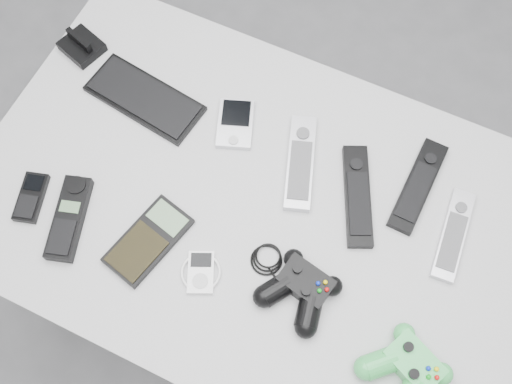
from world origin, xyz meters
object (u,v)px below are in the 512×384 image
at_px(remote_black_a, 358,195).
at_px(remote_silver_b, 453,235).
at_px(remote_silver_a, 300,162).
at_px(cordless_handset, 69,218).
at_px(desk, 256,218).
at_px(mobile_phone, 31,197).
at_px(mp3_player, 201,272).
at_px(remote_black_b, 418,185).
at_px(pda_keyboard, 145,98).
at_px(calculator, 148,240).
at_px(controller_green, 408,368).
at_px(controller_black, 301,288).
at_px(pda, 235,124).

xyz_separation_m(remote_black_a, remote_silver_b, (0.21, 0.00, -0.00)).
height_order(remote_silver_a, cordless_handset, cordless_handset).
distance_m(desk, mobile_phone, 0.48).
xyz_separation_m(remote_silver_b, cordless_handset, (-0.72, -0.30, 0.00)).
bearing_deg(cordless_handset, remote_silver_b, 5.32).
relative_size(remote_black_a, mp3_player, 2.63).
distance_m(desk, mp3_player, 0.20).
distance_m(mobile_phone, cordless_handset, 0.10).
relative_size(remote_black_b, mobile_phone, 2.03).
bearing_deg(remote_black_a, mobile_phone, -179.18).
xyz_separation_m(desk, pda_keyboard, (-0.34, 0.13, 0.08)).
bearing_deg(pda_keyboard, mobile_phone, -99.46).
distance_m(remote_black_a, mobile_phone, 0.68).
bearing_deg(desk, remote_silver_a, 70.92).
height_order(calculator, controller_green, controller_green).
relative_size(remote_silver_b, mobile_phone, 1.84).
distance_m(desk, remote_black_a, 0.23).
distance_m(remote_silver_b, cordless_handset, 0.78).
bearing_deg(remote_silver_a, desk, -128.34).
bearing_deg(pda_keyboard, desk, -12.86).
height_order(mobile_phone, controller_black, controller_black).
distance_m(pda, remote_black_b, 0.41).
xyz_separation_m(calculator, mp3_player, (0.13, -0.01, -0.00)).
bearing_deg(pda, remote_black_a, -29.33).
distance_m(pda, calculator, 0.32).
xyz_separation_m(pda, mobile_phone, (-0.31, -0.34, -0.00)).
distance_m(desk, pda_keyboard, 0.37).
bearing_deg(pda_keyboard, cordless_handset, -81.82).
xyz_separation_m(remote_black_a, controller_black, (-0.03, -0.23, 0.01)).
height_order(pda_keyboard, mp3_player, same).
bearing_deg(pda_keyboard, controller_green, -15.04).
xyz_separation_m(remote_black_a, cordless_handset, (-0.52, -0.30, 0.00)).
bearing_deg(desk, mobile_phone, -156.79).
bearing_deg(remote_silver_a, cordless_handset, -159.07).
bearing_deg(desk, pda, 128.81).
relative_size(cordless_handset, controller_green, 1.15).
xyz_separation_m(mp3_player, controller_green, (0.43, -0.00, 0.02)).
relative_size(mobile_phone, calculator, 0.60).
distance_m(remote_silver_a, mobile_phone, 0.57).
height_order(desk, controller_black, controller_black).
distance_m(mobile_phone, calculator, 0.27).
distance_m(mp3_player, controller_green, 0.43).
height_order(pda, remote_black_b, remote_black_b).
height_order(remote_silver_b, controller_black, controller_black).
height_order(pda_keyboard, remote_black_b, remote_black_b).
bearing_deg(mobile_phone, cordless_handset, -20.48).
xyz_separation_m(controller_black, controller_green, (0.24, -0.05, 0.00)).
bearing_deg(pda, calculator, -118.37).
distance_m(remote_silver_b, controller_black, 0.33).
xyz_separation_m(remote_black_a, mobile_phone, (-0.61, -0.29, -0.00)).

